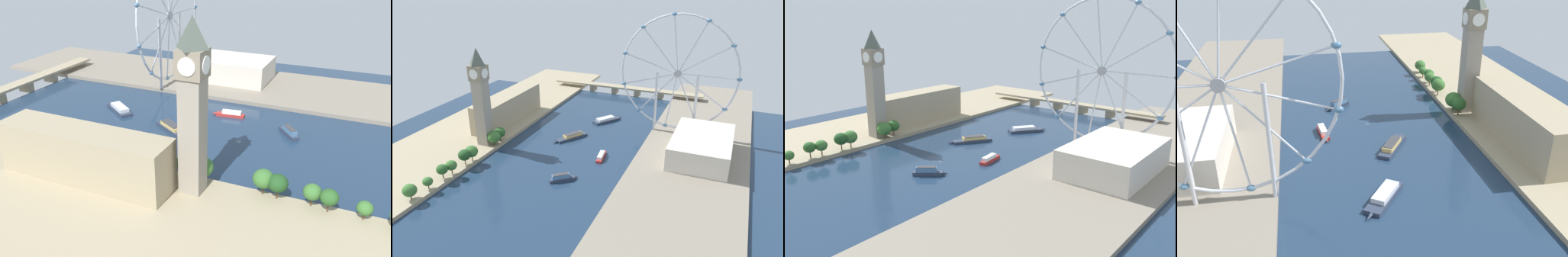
% 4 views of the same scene
% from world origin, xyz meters
% --- Properties ---
extents(ground_plane, '(378.58, 378.58, 0.00)m').
position_xyz_m(ground_plane, '(0.00, 0.00, 0.00)').
color(ground_plane, '#1E334C').
extents(riverbank_left, '(90.00, 520.00, 3.00)m').
position_xyz_m(riverbank_left, '(-104.29, 0.00, 1.50)').
color(riverbank_left, tan).
rests_on(riverbank_left, ground_plane).
extents(riverbank_right, '(90.00, 520.00, 3.00)m').
position_xyz_m(riverbank_right, '(104.29, 0.00, 1.50)').
color(riverbank_right, gray).
rests_on(riverbank_right, ground_plane).
extents(clock_tower, '(13.45, 13.45, 85.96)m').
position_xyz_m(clock_tower, '(-72.29, 0.28, 47.88)').
color(clock_tower, gray).
rests_on(clock_tower, riverbank_left).
extents(parliament_block, '(22.00, 94.83, 27.53)m').
position_xyz_m(parliament_block, '(-84.45, 55.70, 16.77)').
color(parliament_block, tan).
rests_on(parliament_block, riverbank_left).
extents(tree_row_embankment, '(13.48, 113.07, 13.41)m').
position_xyz_m(tree_row_embankment, '(-63.05, -35.99, 10.98)').
color(tree_row_embankment, '#513823').
rests_on(tree_row_embankment, riverbank_left).
extents(ferris_wheel, '(108.16, 3.20, 111.11)m').
position_xyz_m(ferris_wheel, '(78.73, 89.20, 59.72)').
color(ferris_wheel, silver).
rests_on(ferris_wheel, riverbank_right).
extents(riverside_hall, '(47.01, 72.60, 18.96)m').
position_xyz_m(riverside_hall, '(110.31, 46.27, 12.48)').
color(riverside_hall, beige).
rests_on(riverside_hall, riverbank_right).
extents(tour_boat_0, '(23.67, 34.16, 5.04)m').
position_xyz_m(tour_boat_0, '(-7.82, 44.38, 2.02)').
color(tour_boat_0, '#2D384C').
rests_on(tour_boat_0, ground_plane).
extents(tour_boat_1, '(7.14, 24.22, 4.63)m').
position_xyz_m(tour_boat_1, '(32.16, 17.55, 1.95)').
color(tour_boat_1, '#B22D28').
rests_on(tour_boat_1, ground_plane).
extents(tour_boat_2, '(19.85, 17.13, 5.82)m').
position_xyz_m(tour_boat_2, '(17.58, -28.54, 2.43)').
color(tour_boat_2, '#2D384C').
rests_on(tour_boat_2, ground_plane).
extents(tour_boat_3, '(24.50, 31.86, 4.76)m').
position_xyz_m(tour_boat_3, '(8.46, 97.44, 2.00)').
color(tour_boat_3, '#2D384C').
rests_on(tour_boat_3, ground_plane).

